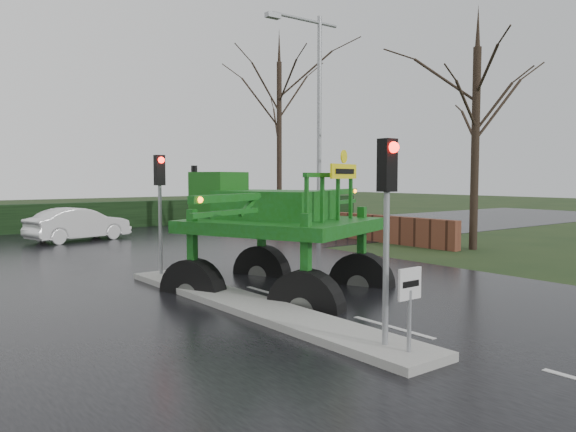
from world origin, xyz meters
TOP-DOWN VIEW (x-y plane):
  - ground at (0.00, 0.00)m, footprint 140.00×140.00m
  - road_main at (0.00, 10.00)m, footprint 14.00×80.00m
  - road_cross at (0.00, 16.00)m, footprint 80.00×12.00m
  - median_island at (-1.30, 3.00)m, footprint 1.20×10.00m
  - hedge_row at (0.00, 24.00)m, footprint 44.00×0.90m
  - brick_wall at (10.50, 16.00)m, footprint 0.40×20.00m
  - keep_left_sign at (-1.30, -1.50)m, footprint 0.50×0.07m
  - traffic_signal_near at (-1.30, -1.01)m, footprint 0.26×0.33m
  - traffic_signal_mid at (-1.30, 7.49)m, footprint 0.26×0.33m
  - traffic_signal_far at (6.50, 20.01)m, footprint 0.26×0.33m
  - street_light_right at (8.19, 12.00)m, footprint 3.85×0.30m
  - tree_right_near at (11.50, 6.00)m, footprint 5.60×5.60m
  - tree_right_far at (13.00, 21.00)m, footprint 7.00×7.00m
  - crop_sprayer at (-0.41, 2.40)m, footprint 7.40×5.97m
  - white_sedan at (-0.12, 18.62)m, footprint 4.80×2.63m

SIDE VIEW (x-z plane):
  - ground at x=0.00m, z-range 0.00..0.00m
  - white_sedan at x=-0.12m, z-range -0.75..0.75m
  - road_main at x=0.00m, z-range -0.01..0.01m
  - road_cross at x=0.00m, z-range 0.00..0.02m
  - median_island at x=-1.30m, z-range 0.01..0.17m
  - brick_wall at x=10.50m, z-range 0.00..1.20m
  - hedge_row at x=0.00m, z-range 0.00..1.50m
  - keep_left_sign at x=-1.30m, z-range 0.38..1.73m
  - crop_sprayer at x=-0.41m, z-range -0.12..4.32m
  - traffic_signal_near at x=-1.30m, z-range 0.83..4.35m
  - traffic_signal_mid at x=-1.30m, z-range 0.83..4.35m
  - traffic_signal_far at x=6.50m, z-range 0.83..4.35m
  - tree_right_near at x=11.50m, z-range 0.38..10.02m
  - street_light_right at x=8.19m, z-range 0.99..10.99m
  - tree_right_far at x=13.00m, z-range 0.47..12.52m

